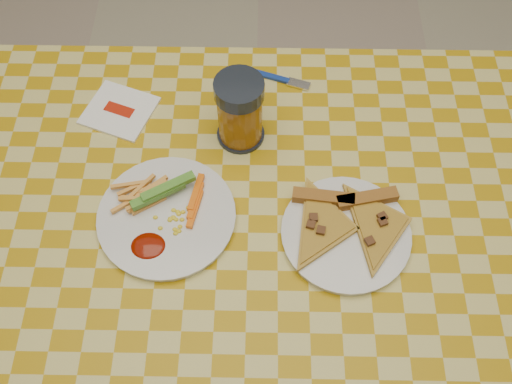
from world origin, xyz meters
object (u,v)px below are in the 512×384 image
(plate_left, at_px, (167,217))
(drink_glass, at_px, (240,111))
(plate_right, at_px, (346,234))
(table, at_px, (249,250))

(plate_left, distance_m, drink_glass, 0.23)
(plate_left, relative_size, drink_glass, 1.61)
(drink_glass, bearing_deg, plate_left, -124.00)
(plate_right, distance_m, drink_glass, 0.29)
(table, xyz_separation_m, drink_glass, (-0.02, 0.21, 0.15))
(table, bearing_deg, plate_right, -1.18)
(table, bearing_deg, plate_left, 170.10)
(plate_right, xyz_separation_m, drink_glass, (-0.19, 0.21, 0.07))
(drink_glass, bearing_deg, plate_right, -48.62)
(plate_right, relative_size, drink_glass, 1.49)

